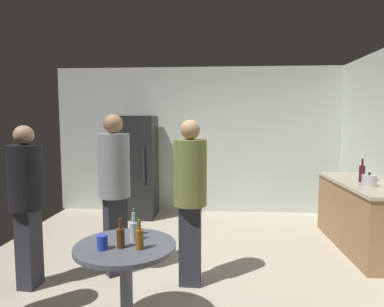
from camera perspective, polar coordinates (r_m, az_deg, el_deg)
name	(u,v)px	position (r m, az deg, el deg)	size (l,w,h in m)	color
ground_plane	(186,277)	(4.01, -0.97, -20.37)	(5.20, 5.20, 0.10)	#B2A893
wall_back	(198,140)	(6.24, 1.07, 2.28)	(5.32, 0.06, 2.70)	beige
refrigerator	(136,167)	(6.02, -9.55, -2.23)	(0.70, 0.68, 1.80)	black
kitchen_counter	(362,215)	(5.05, 27.12, -9.43)	(0.64, 1.81, 0.90)	olive
kettle	(369,180)	(4.69, 28.15, -4.10)	(0.24, 0.17, 0.18)	#B2B2B7
wine_bottle_on_counter	(362,173)	(4.96, 27.14, -3.02)	(0.08, 0.08, 0.31)	#3F141E
foreground_table	(126,257)	(2.80, -11.30, -17.05)	(0.80, 0.80, 0.73)	#4C515B
beer_bottle_amber	(140,238)	(2.63, -8.99, -14.19)	(0.06, 0.06, 0.23)	#8C5919
beer_bottle_brown	(121,237)	(2.68, -12.14, -13.86)	(0.06, 0.06, 0.23)	#593314
beer_bottle_green	(134,226)	(2.93, -9.88, -12.11)	(0.06, 0.06, 0.23)	#26662D
beer_bottle_clear	(134,230)	(2.81, -10.00, -12.87)	(0.06, 0.06, 0.23)	silver
plastic_cup_blue	(102,242)	(2.69, -15.12, -14.50)	(0.08, 0.08, 0.11)	blue
person_in_black_shirt	(27,194)	(3.76, -26.52, -6.25)	(0.37, 0.37, 1.66)	#2D2D38
person_in_gray_shirt	(114,182)	(3.74, -13.17, -4.71)	(0.48, 0.48, 1.78)	#2D2D38
person_in_olive_shirt	(190,190)	(3.41, -0.32, -6.20)	(0.35, 0.35, 1.72)	#2D2D38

